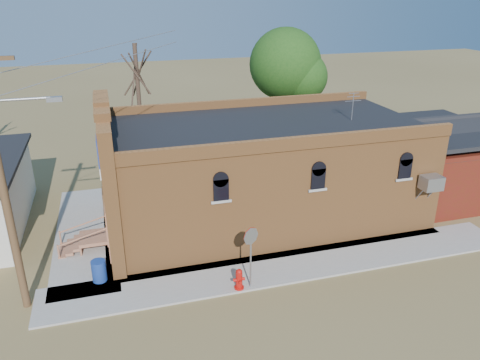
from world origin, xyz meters
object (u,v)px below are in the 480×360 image
object	(u,v)px
brick_bar	(258,172)
stop_sign	(251,242)
trash_barrel	(99,271)
utility_pole	(3,179)
fire_hydrant	(239,279)

from	to	relation	value
brick_bar	stop_sign	bearing A→B (deg)	-110.63
stop_sign	trash_barrel	distance (m)	5.84
stop_sign	utility_pole	bearing A→B (deg)	168.24
utility_pole	stop_sign	xyz separation A→B (m)	(7.72, -1.20, -2.82)
brick_bar	fire_hydrant	distance (m)	6.32
utility_pole	trash_barrel	xyz separation A→B (m)	(2.41, 0.75, -4.28)
utility_pole	fire_hydrant	distance (m)	8.54
brick_bar	utility_pole	bearing A→B (deg)	-156.31
brick_bar	utility_pole	xyz separation A→B (m)	(-9.79, -4.29, 2.43)
fire_hydrant	brick_bar	bearing A→B (deg)	80.98
brick_bar	trash_barrel	xyz separation A→B (m)	(-7.38, -3.54, -1.85)
trash_barrel	brick_bar	bearing A→B (deg)	25.65
stop_sign	fire_hydrant	bearing A→B (deg)	177.60
brick_bar	trash_barrel	size ratio (longest dim) A/B	19.81
utility_pole	trash_barrel	bearing A→B (deg)	17.31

